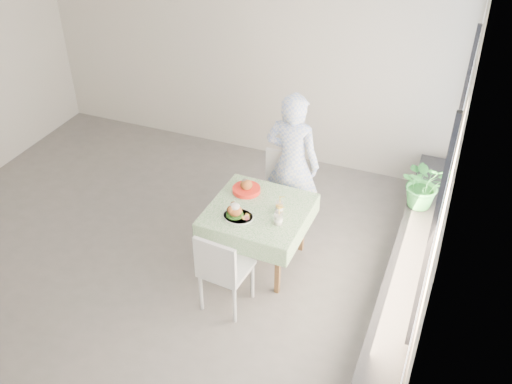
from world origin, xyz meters
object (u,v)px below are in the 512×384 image
at_px(diner, 292,164).
at_px(potted_plant, 425,183).
at_px(cafe_table, 259,229).
at_px(chair_far, 278,207).
at_px(chair_near, 226,283).
at_px(juice_cup_orange, 279,208).
at_px(main_dish, 236,213).

xyz_separation_m(diner, potted_plant, (1.47, 0.29, -0.09)).
height_order(cafe_table, diner, diner).
height_order(chair_far, chair_near, chair_far).
distance_m(cafe_table, diner, 0.89).
relative_size(cafe_table, chair_far, 1.11).
relative_size(cafe_table, juice_cup_orange, 4.25).
bearing_deg(potted_plant, chair_far, -166.71).
relative_size(cafe_table, chair_near, 1.11).
distance_m(chair_near, main_dish, 0.73).
height_order(chair_near, potted_plant, potted_plant).
relative_size(chair_near, juice_cup_orange, 3.81).
distance_m(diner, juice_cup_orange, 0.76).
bearing_deg(chair_near, diner, 83.49).
relative_size(chair_far, potted_plant, 1.60).
relative_size(cafe_table, main_dish, 3.25).
xyz_separation_m(cafe_table, diner, (0.11, 0.77, 0.43)).
bearing_deg(chair_far, chair_near, -91.77).
bearing_deg(diner, potted_plant, -165.99).
bearing_deg(potted_plant, diner, -168.75).
bearing_deg(chair_far, diner, 33.54).
relative_size(chair_near, diner, 0.54).
height_order(chair_near, juice_cup_orange, juice_cup_orange).
height_order(diner, main_dish, diner).
xyz_separation_m(chair_near, juice_cup_orange, (0.29, 0.77, 0.50)).
bearing_deg(juice_cup_orange, chair_near, -110.38).
height_order(chair_near, main_dish, chair_near).
distance_m(chair_far, main_dish, 1.04).
xyz_separation_m(chair_far, chair_near, (-0.04, -1.43, -0.00)).
relative_size(diner, main_dish, 5.41).
distance_m(diner, main_dish, 1.03).
xyz_separation_m(main_dish, juice_cup_orange, (0.39, 0.24, 0.00)).
distance_m(cafe_table, juice_cup_orange, 0.41).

